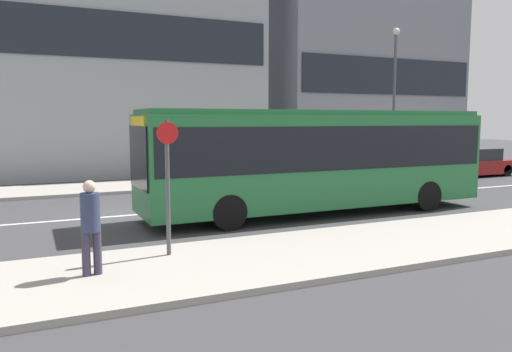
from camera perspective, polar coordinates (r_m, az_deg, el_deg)
The scene contains 11 objects.
ground_plane at distance 15.82m, azimuth -13.84°, elevation -4.35°, with size 120.00×120.00×0.00m, color #3A3A3D.
sidewalk_near at distance 9.89m, azimuth -6.96°, elevation -10.34°, with size 44.00×3.50×0.13m.
sidewalk_far at distance 21.91m, azimuth -16.90°, elevation -1.30°, with size 44.00×3.50×0.13m.
lane_centerline at distance 15.82m, azimuth -13.84°, elevation -4.34°, with size 41.80×0.16×0.01m.
apartment_block_right_tower at distance 34.99m, azimuth 12.34°, elevation 18.14°, with size 13.02×5.56×20.19m.
city_bus at distance 15.55m, azimuth 7.10°, elevation 2.45°, with size 11.06×2.49×3.20m.
parked_car_0 at distance 24.59m, azimuth 15.80°, elevation 0.84°, with size 3.91×1.72×1.29m.
parked_car_1 at distance 28.33m, azimuth 23.73°, elevation 1.37°, with size 4.20×1.87×1.44m.
pedestrian_near_stop at distance 9.39m, azimuth -18.38°, elevation -4.97°, with size 0.35×0.34×1.72m.
bus_stop_sign at distance 10.30m, azimuth -10.06°, elevation -0.11°, with size 0.44×0.12×2.79m.
street_lamp at distance 26.48m, azimuth 15.54°, elevation 9.81°, with size 0.36×0.36×7.33m.
Camera 1 is at (-2.83, -15.29, 2.91)m, focal length 35.00 mm.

